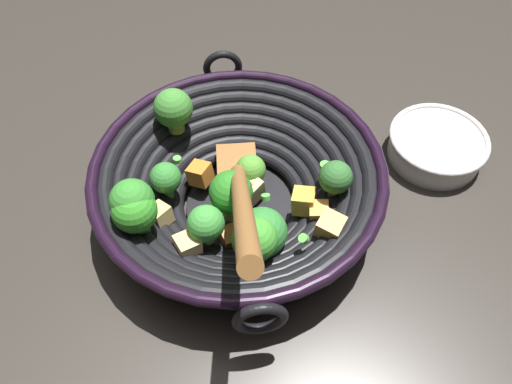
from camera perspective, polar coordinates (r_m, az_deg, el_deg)
ground_plane at (r=0.65m, az=-1.85°, el=-1.91°), size 4.00×4.00×0.00m
wok at (r=0.60m, az=-2.19°, el=0.91°), size 0.39×0.35×0.25m
prep_bowl at (r=0.73m, az=19.54°, el=4.94°), size 0.13×0.13×0.04m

